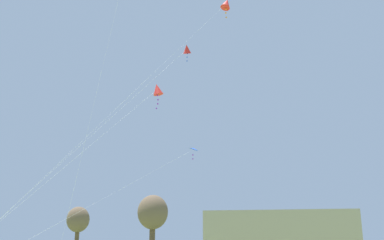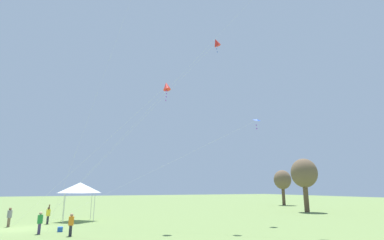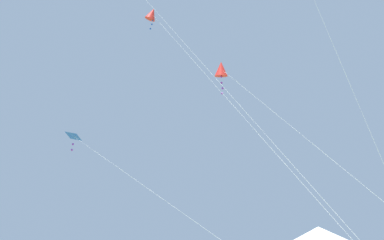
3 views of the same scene
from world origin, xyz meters
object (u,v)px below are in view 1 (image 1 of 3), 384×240
kite_red_diamond_2 (226,4)px  kite_red_diamond_4 (187,50)px  kite_red_diamond_0 (157,90)px  kite_blue_delta_3 (192,150)px

kite_red_diamond_2 → kite_red_diamond_4: 8.61m
kite_red_diamond_0 → kite_red_diamond_4: size_ratio=0.72×
kite_blue_delta_3 → kite_red_diamond_0: bearing=-90.5°
kite_red_diamond_0 → kite_blue_delta_3: 10.18m
kite_red_diamond_2 → kite_blue_delta_3: size_ratio=1.27×
kite_blue_delta_3 → kite_red_diamond_4: bearing=-81.7°
kite_blue_delta_3 → kite_red_diamond_4: size_ratio=1.08×
kite_red_diamond_2 → kite_blue_delta_3: (-3.39, 0.04, -14.22)m
kite_red_diamond_2 → kite_red_diamond_4: size_ratio=1.37×
kite_red_diamond_0 → kite_red_diamond_2: bearing=70.5°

